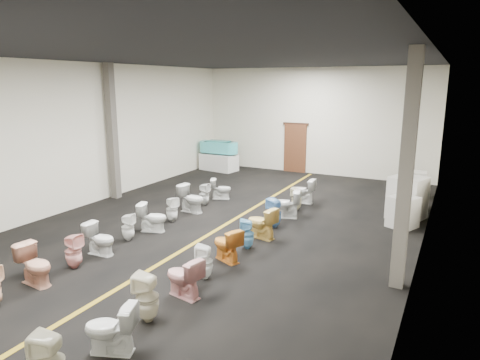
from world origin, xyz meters
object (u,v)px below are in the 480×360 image
(toilet_left_3, at_px, (73,251))
(appliance_crate_d, at_px, (416,184))
(toilet_left_7, at_px, (172,209))
(toilet_right_4, at_px, (205,262))
(toilet_right_2, at_px, (147,297))
(toilet_right_9, at_px, (286,204))
(toilet_left_8, at_px, (192,199))
(toilet_left_2, at_px, (35,265))
(toilet_right_10, at_px, (297,199))
(toilet_left_6, at_px, (153,217))
(toilet_right_11, at_px, (303,191))
(toilet_left_10, at_px, (221,189))
(toilet_right_5, at_px, (227,244))
(toilet_left_5, at_px, (128,227))
(toilet_left_4, at_px, (100,239))
(toilet_right_3, at_px, (183,277))
(display_table, at_px, (219,162))
(toilet_right_6, at_px, (247,234))
(appliance_crate_c, at_px, (411,194))
(appliance_crate_a, at_px, (403,212))
(toilet_right_1, at_px, (110,329))
(bathtub, at_px, (219,147))
(toilet_left_9, at_px, (204,194))
(appliance_crate_b, at_px, (407,198))
(toilet_right_8, at_px, (274,213))
(toilet_right_7, at_px, (261,223))

(toilet_left_3, bearing_deg, appliance_crate_d, -35.36)
(toilet_left_7, height_order, toilet_right_4, toilet_left_7)
(toilet_right_2, distance_m, toilet_right_9, 6.28)
(toilet_left_8, bearing_deg, toilet_left_2, -175.92)
(toilet_right_10, bearing_deg, toilet_left_6, -37.41)
(toilet_left_7, bearing_deg, toilet_right_11, -13.94)
(toilet_left_10, relative_size, toilet_right_5, 0.90)
(toilet_left_3, relative_size, toilet_left_5, 1.10)
(toilet_left_4, distance_m, toilet_right_3, 2.95)
(toilet_left_6, height_order, toilet_left_7, toilet_left_6)
(toilet_right_4, bearing_deg, toilet_right_5, 165.77)
(display_table, height_order, toilet_left_8, toilet_left_8)
(toilet_left_10, height_order, toilet_right_5, toilet_right_5)
(toilet_left_5, relative_size, toilet_right_6, 0.95)
(appliance_crate_c, height_order, toilet_right_10, appliance_crate_c)
(appliance_crate_a, bearing_deg, toilet_right_4, -121.33)
(toilet_right_2, relative_size, toilet_right_4, 1.17)
(display_table, bearing_deg, toilet_right_4, -61.57)
(toilet_right_1, bearing_deg, toilet_right_5, 160.48)
(bathtub, height_order, toilet_left_4, bathtub)
(toilet_right_4, bearing_deg, appliance_crate_a, 132.34)
(appliance_crate_d, distance_m, toilet_left_10, 6.73)
(toilet_right_3, height_order, toilet_right_10, toilet_right_3)
(display_table, height_order, toilet_left_2, toilet_left_2)
(toilet_left_9, distance_m, toilet_right_2, 6.89)
(toilet_right_5, bearing_deg, display_table, -125.14)
(appliance_crate_b, distance_m, toilet_right_10, 3.21)
(toilet_right_9, bearing_deg, toilet_left_4, -46.90)
(toilet_left_2, bearing_deg, toilet_left_10, 5.26)
(toilet_right_3, distance_m, toilet_right_4, 0.81)
(toilet_right_4, xyz_separation_m, toilet_right_8, (0.03, 3.55, 0.05))
(toilet_right_11, bearing_deg, appliance_crate_c, 105.88)
(appliance_crate_a, xyz_separation_m, toilet_left_10, (-5.86, 0.28, -0.08))
(toilet_right_9, relative_size, toilet_right_11, 1.02)
(toilet_right_8, height_order, toilet_right_11, toilet_right_8)
(toilet_right_5, bearing_deg, toilet_left_6, -82.61)
(toilet_left_8, bearing_deg, toilet_right_4, -138.90)
(appliance_crate_c, height_order, toilet_right_2, appliance_crate_c)
(toilet_left_6, bearing_deg, appliance_crate_d, -57.70)
(toilet_left_5, height_order, toilet_right_7, toilet_right_7)
(display_table, relative_size, toilet_left_2, 2.06)
(appliance_crate_d, relative_size, toilet_left_9, 1.22)
(appliance_crate_c, height_order, toilet_right_4, appliance_crate_c)
(display_table, bearing_deg, toilet_left_4, -75.91)
(toilet_left_10, relative_size, toilet_right_7, 0.85)
(toilet_right_3, bearing_deg, appliance_crate_d, 173.62)
(appliance_crate_a, relative_size, toilet_left_8, 1.02)
(toilet_left_5, xyz_separation_m, toilet_right_1, (2.92, -3.66, 0.04))
(appliance_crate_b, distance_m, toilet_right_2, 8.44)
(bathtub, xyz_separation_m, appliance_crate_c, (8.36, -2.41, -0.63))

